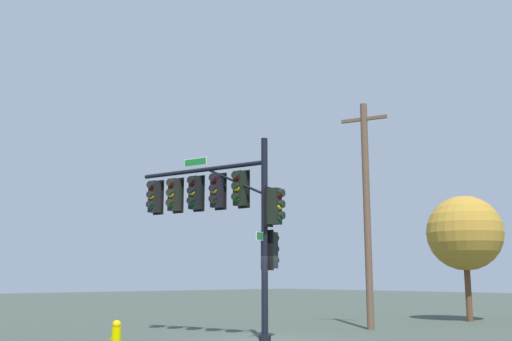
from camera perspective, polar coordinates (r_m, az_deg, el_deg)
The scene contains 4 objects.
signal_pole_assembly at distance 19.09m, azimuth -3.28°, elevation -3.47°, with size 5.52×2.20×6.15m.
utility_pole at distance 22.68m, azimuth 10.63°, elevation -3.67°, with size 1.73×0.73×8.50m.
fire_hydrant at distance 15.49m, azimuth -13.32°, elevation -15.38°, with size 0.33×0.24×0.83m.
tree_near at distance 27.85m, azimuth 19.45°, elevation -5.71°, with size 3.29×3.29×5.45m.
Camera 1 is at (-13.19, 12.30, 1.86)m, focal length 41.54 mm.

